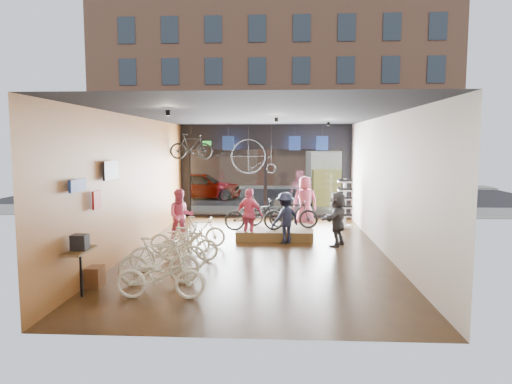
# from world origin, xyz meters

# --- Properties ---
(ground_plane) EXTENTS (7.00, 12.00, 0.04)m
(ground_plane) POSITION_xyz_m (0.00, 0.00, -0.02)
(ground_plane) COLOR black
(ground_plane) RESTS_ON ground
(ceiling) EXTENTS (7.00, 12.00, 0.04)m
(ceiling) POSITION_xyz_m (0.00, 0.00, 3.82)
(ceiling) COLOR black
(ceiling) RESTS_ON ground
(wall_left) EXTENTS (0.04, 12.00, 3.80)m
(wall_left) POSITION_xyz_m (-3.52, 0.00, 1.90)
(wall_left) COLOR #A66938
(wall_left) RESTS_ON ground
(wall_right) EXTENTS (0.04, 12.00, 3.80)m
(wall_right) POSITION_xyz_m (3.52, 0.00, 1.90)
(wall_right) COLOR beige
(wall_right) RESTS_ON ground
(wall_back) EXTENTS (7.00, 0.04, 3.80)m
(wall_back) POSITION_xyz_m (0.00, -6.02, 1.90)
(wall_back) COLOR beige
(wall_back) RESTS_ON ground
(storefront) EXTENTS (7.00, 0.26, 3.80)m
(storefront) POSITION_xyz_m (0.00, 6.00, 1.90)
(storefront) COLOR black
(storefront) RESTS_ON ground
(exit_sign) EXTENTS (0.35, 0.06, 0.18)m
(exit_sign) POSITION_xyz_m (-2.40, 5.88, 3.05)
(exit_sign) COLOR #198C26
(exit_sign) RESTS_ON storefront
(street_road) EXTENTS (30.00, 18.00, 0.02)m
(street_road) POSITION_xyz_m (0.00, 15.00, -0.01)
(street_road) COLOR black
(street_road) RESTS_ON ground
(sidewalk_near) EXTENTS (30.00, 2.40, 0.12)m
(sidewalk_near) POSITION_xyz_m (0.00, 7.20, 0.06)
(sidewalk_near) COLOR slate
(sidewalk_near) RESTS_ON ground
(sidewalk_far) EXTENTS (30.00, 2.00, 0.12)m
(sidewalk_far) POSITION_xyz_m (0.00, 19.00, 0.06)
(sidewalk_far) COLOR slate
(sidewalk_far) RESTS_ON ground
(opposite_building) EXTENTS (26.00, 5.00, 14.00)m
(opposite_building) POSITION_xyz_m (0.00, 21.50, 7.00)
(opposite_building) COLOR brown
(opposite_building) RESTS_ON ground
(street_car) EXTENTS (4.40, 1.77, 1.50)m
(street_car) POSITION_xyz_m (-3.75, 12.00, 0.75)
(street_car) COLOR gray
(street_car) RESTS_ON street_road
(box_truck) EXTENTS (2.21, 6.62, 2.61)m
(box_truck) POSITION_xyz_m (3.22, 11.00, 1.30)
(box_truck) COLOR silver
(box_truck) RESTS_ON street_road
(floor_bike_0) EXTENTS (1.76, 0.63, 0.92)m
(floor_bike_0) POSITION_xyz_m (-1.71, -4.23, 0.46)
(floor_bike_0) COLOR silver
(floor_bike_0) RESTS_ON ground_plane
(floor_bike_1) EXTENTS (1.79, 0.76, 1.04)m
(floor_bike_1) POSITION_xyz_m (-1.98, -3.34, 0.52)
(floor_bike_1) COLOR silver
(floor_bike_1) RESTS_ON ground_plane
(floor_bike_2) EXTENTS (1.88, 0.93, 0.95)m
(floor_bike_2) POSITION_xyz_m (-2.04, -2.30, 0.47)
(floor_bike_2) COLOR silver
(floor_bike_2) RESTS_ON ground_plane
(floor_bike_3) EXTENTS (1.54, 0.53, 0.91)m
(floor_bike_3) POSITION_xyz_m (-1.73, -1.38, 0.45)
(floor_bike_3) COLOR silver
(floor_bike_3) RESTS_ON ground_plane
(floor_bike_4) EXTENTS (1.66, 0.61, 0.87)m
(floor_bike_4) POSITION_xyz_m (-2.13, -0.60, 0.43)
(floor_bike_4) COLOR silver
(floor_bike_4) RESTS_ON ground_plane
(floor_bike_5) EXTENTS (1.54, 0.48, 0.92)m
(floor_bike_5) POSITION_xyz_m (-1.75, 0.29, 0.46)
(floor_bike_5) COLOR silver
(floor_bike_5) RESTS_ON ground_plane
(display_platform) EXTENTS (2.40, 1.80, 0.30)m
(display_platform) POSITION_xyz_m (0.44, 1.88, 0.15)
(display_platform) COLOR brown
(display_platform) RESTS_ON ground_plane
(display_bike_left) EXTENTS (1.94, 0.89, 0.98)m
(display_bike_left) POSITION_xyz_m (-0.20, 1.40, 0.79)
(display_bike_left) COLOR black
(display_bike_left) RESTS_ON display_platform
(display_bike_mid) EXTENTS (1.61, 0.57, 0.95)m
(display_bike_mid) POSITION_xyz_m (1.05, 1.83, 0.78)
(display_bike_mid) COLOR black
(display_bike_mid) RESTS_ON display_platform
(display_bike_right) EXTENTS (1.77, 1.08, 0.88)m
(display_bike_right) POSITION_xyz_m (0.30, 2.41, 0.74)
(display_bike_right) COLOR black
(display_bike_right) RESTS_ON display_platform
(customer_1) EXTENTS (0.95, 0.83, 1.65)m
(customer_1) POSITION_xyz_m (-2.42, 0.88, 0.82)
(customer_1) COLOR #CC4C72
(customer_1) RESTS_ON ground_plane
(customer_2) EXTENTS (1.04, 0.84, 1.66)m
(customer_2) POSITION_xyz_m (-0.33, 1.23, 0.83)
(customer_2) COLOR #CC4C72
(customer_2) RESTS_ON ground_plane
(customer_3) EXTENTS (1.15, 1.09, 1.56)m
(customer_3) POSITION_xyz_m (0.78, 0.95, 0.78)
(customer_3) COLOR #161C33
(customer_3) RESTS_ON ground_plane
(customer_4) EXTENTS (0.99, 0.72, 1.86)m
(customer_4) POSITION_xyz_m (1.52, 3.82, 0.93)
(customer_4) COLOR #CC4C72
(customer_4) RESTS_ON ground_plane
(customer_5) EXTENTS (1.12, 1.56, 1.62)m
(customer_5) POSITION_xyz_m (2.32, 0.68, 0.81)
(customer_5) COLOR #3F3F44
(customer_5) RESTS_ON ground_plane
(sunglasses_rack) EXTENTS (0.61, 0.54, 1.78)m
(sunglasses_rack) POSITION_xyz_m (2.95, 3.67, 0.89)
(sunglasses_rack) COLOR white
(sunglasses_rack) RESTS_ON ground_plane
(wall_merch) EXTENTS (0.40, 2.40, 2.60)m
(wall_merch) POSITION_xyz_m (-3.38, -3.50, 1.30)
(wall_merch) COLOR navy
(wall_merch) RESTS_ON wall_left
(penny_farthing) EXTENTS (1.67, 0.06, 1.34)m
(penny_farthing) POSITION_xyz_m (-0.34, 4.79, 2.50)
(penny_farthing) COLOR black
(penny_farthing) RESTS_ON ceiling
(hung_bike) EXTENTS (1.63, 0.65, 0.95)m
(hung_bike) POSITION_xyz_m (-2.73, 4.20, 2.93)
(hung_bike) COLOR black
(hung_bike) RESTS_ON ceiling
(jersey_left) EXTENTS (0.45, 0.03, 0.55)m
(jersey_left) POSITION_xyz_m (-1.44, 5.20, 3.05)
(jersey_left) COLOR #1E3F99
(jersey_left) RESTS_ON ceiling
(jersey_mid) EXTENTS (0.45, 0.03, 0.55)m
(jersey_mid) POSITION_xyz_m (1.17, 5.20, 3.05)
(jersey_mid) COLOR #1E3F99
(jersey_mid) RESTS_ON ceiling
(jersey_right) EXTENTS (0.45, 0.03, 0.55)m
(jersey_right) POSITION_xyz_m (2.24, 5.20, 3.05)
(jersey_right) COLOR #1E3F99
(jersey_right) RESTS_ON ceiling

